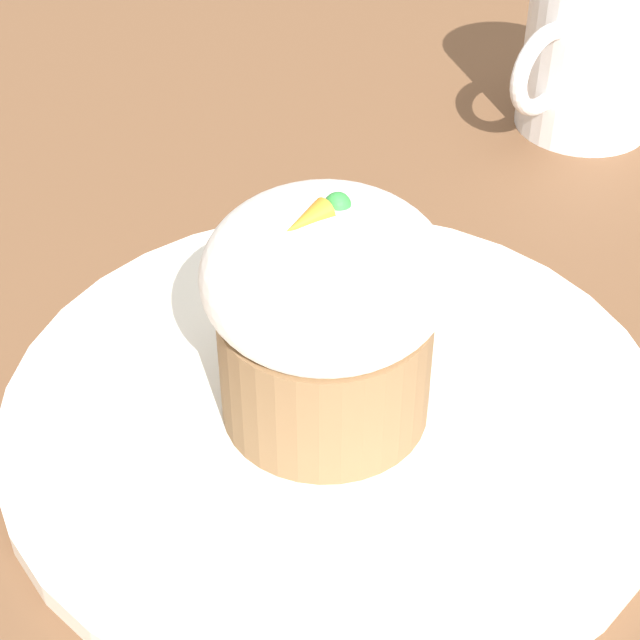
% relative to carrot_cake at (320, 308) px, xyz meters
% --- Properties ---
extents(ground_plane, '(4.00, 4.00, 0.00)m').
position_rel_carrot_cake_xyz_m(ground_plane, '(-0.01, 0.00, -0.06)').
color(ground_plane, brown).
extents(dessert_plate, '(0.26, 0.26, 0.01)m').
position_rel_carrot_cake_xyz_m(dessert_plate, '(-0.01, 0.00, -0.05)').
color(dessert_plate, white).
rests_on(dessert_plate, ground_plane).
extents(carrot_cake, '(0.09, 0.09, 0.10)m').
position_rel_carrot_cake_xyz_m(carrot_cake, '(0.00, 0.00, 0.00)').
color(carrot_cake, olive).
rests_on(carrot_cake, dessert_plate).
extents(spoon, '(0.10, 0.11, 0.01)m').
position_rel_carrot_cake_xyz_m(spoon, '(-0.02, 0.01, -0.04)').
color(spoon, '#B7B7BC').
rests_on(spoon, dessert_plate).
extents(coffee_cup, '(0.10, 0.07, 0.09)m').
position_rel_carrot_cake_xyz_m(coffee_cup, '(-0.26, -0.08, -0.01)').
color(coffee_cup, white).
rests_on(coffee_cup, ground_plane).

